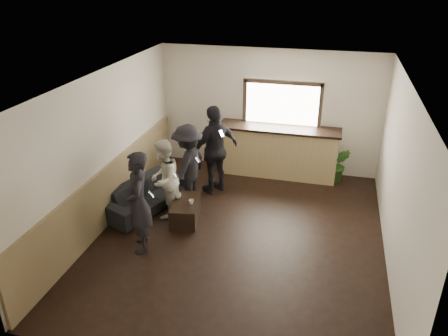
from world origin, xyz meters
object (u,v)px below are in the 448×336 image
(cup_b, at_px, (191,202))
(coffee_table, at_px, (185,210))
(person_b, at_px, (164,179))
(sofa, at_px, (147,194))
(cup_a, at_px, (178,195))
(potted_plant, at_px, (339,165))
(person_d, at_px, (215,150))
(person_c, at_px, (188,165))
(bar_counter, at_px, (278,148))
(person_a, at_px, (138,202))

(cup_b, bearing_deg, coffee_table, 157.62)
(person_b, bearing_deg, sofa, -114.99)
(cup_a, height_order, person_b, person_b)
(coffee_table, distance_m, potted_plant, 3.65)
(potted_plant, bearing_deg, cup_b, -137.13)
(person_d, bearing_deg, cup_a, 18.31)
(cup_a, height_order, person_c, person_c)
(coffee_table, bearing_deg, person_c, 102.31)
(person_b, height_order, person_d, person_d)
(bar_counter, height_order, coffee_table, bar_counter)
(cup_b, relative_size, potted_plant, 0.12)
(coffee_table, bearing_deg, bar_counter, 59.87)
(coffee_table, height_order, potted_plant, potted_plant)
(sofa, bearing_deg, cup_a, -82.79)
(potted_plant, distance_m, person_a, 4.70)
(bar_counter, height_order, sofa, bar_counter)
(coffee_table, relative_size, person_d, 0.46)
(cup_a, xyz_separation_m, person_d, (0.42, 1.17, 0.51))
(sofa, bearing_deg, person_b, -92.46)
(sofa, xyz_separation_m, person_d, (1.12, 1.00, 0.66))
(person_c, relative_size, person_d, 0.88)
(bar_counter, distance_m, potted_plant, 1.38)
(cup_a, height_order, potted_plant, potted_plant)
(potted_plant, distance_m, person_d, 2.81)
(sofa, bearing_deg, potted_plant, -39.66)
(bar_counter, distance_m, person_d, 1.66)
(bar_counter, height_order, potted_plant, bar_counter)
(cup_b, xyz_separation_m, person_b, (-0.57, 0.13, 0.34))
(cup_b, xyz_separation_m, person_a, (-0.57, -0.99, 0.45))
(bar_counter, height_order, cup_b, bar_counter)
(bar_counter, bearing_deg, person_a, -117.90)
(sofa, xyz_separation_m, potted_plant, (3.64, 2.11, 0.12))
(bar_counter, relative_size, cup_b, 28.46)
(person_d, bearing_deg, coffee_table, 27.26)
(sofa, distance_m, person_d, 1.65)
(sofa, height_order, person_d, person_d)
(person_b, bearing_deg, person_a, -2.27)
(coffee_table, bearing_deg, person_b, 170.29)
(bar_counter, distance_m, coffee_table, 2.83)
(person_a, bearing_deg, coffee_table, 132.75)
(bar_counter, relative_size, person_b, 1.76)
(person_c, bearing_deg, cup_a, 7.20)
(potted_plant, bearing_deg, bar_counter, 178.07)
(person_a, distance_m, person_c, 1.70)
(potted_plant, height_order, person_c, person_c)
(sofa, height_order, coffee_table, sofa)
(sofa, bearing_deg, cup_b, -87.16)
(sofa, height_order, cup_b, sofa)
(person_a, bearing_deg, bar_counter, 127.22)
(cup_b, bearing_deg, cup_a, 153.76)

